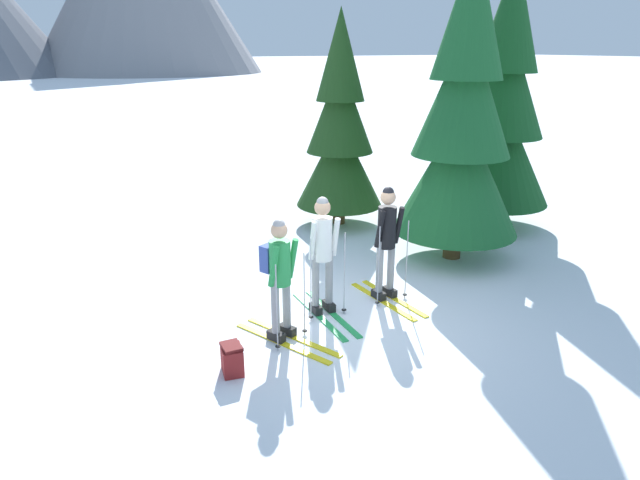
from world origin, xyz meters
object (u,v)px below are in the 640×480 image
object	(u,v)px
skier_in_green	(280,273)
skier_in_white	(323,251)
skier_in_black	(387,238)
pine_tree_near	(502,109)
pine_tree_mid	(462,123)
backpack_on_snow_front	(232,359)
pine_tree_far	(340,130)

from	to	relation	value
skier_in_green	skier_in_white	bearing A→B (deg)	27.68
skier_in_black	pine_tree_near	size ratio (longest dim) A/B	0.33
skier_in_black	pine_tree_mid	xyz separation A→B (m)	(2.11, 1.00, 1.49)
backpack_on_snow_front	pine_tree_near	bearing A→B (deg)	25.06
skier_in_white	pine_tree_far	size ratio (longest dim) A/B	0.39
pine_tree_near	pine_tree_mid	bearing A→B (deg)	-148.70
skier_in_white	skier_in_green	bearing A→B (deg)	-152.32
pine_tree_far	backpack_on_snow_front	world-z (taller)	pine_tree_far
skier_in_white	pine_tree_near	distance (m)	5.98
pine_tree_near	backpack_on_snow_front	xyz separation A→B (m)	(-7.01, -3.27, -2.32)
skier_in_green	backpack_on_snow_front	xyz separation A→B (m)	(-0.85, -0.53, -0.76)
pine_tree_far	backpack_on_snow_front	bearing A→B (deg)	-129.69
pine_tree_mid	pine_tree_near	bearing A→B (deg)	31.30
pine_tree_near	pine_tree_mid	distance (m)	2.45
skier_in_black	backpack_on_snow_front	size ratio (longest dim) A/B	4.73
skier_in_white	pine_tree_mid	bearing A→B (deg)	17.68
pine_tree_far	skier_in_white	bearing A→B (deg)	-120.88
pine_tree_far	backpack_on_snow_front	size ratio (longest dim) A/B	11.91
pine_tree_mid	pine_tree_far	bearing A→B (deg)	107.91
pine_tree_mid	pine_tree_far	size ratio (longest dim) A/B	1.20
skier_in_green	pine_tree_mid	bearing A→B (deg)	19.89
skier_in_white	pine_tree_far	bearing A→B (deg)	59.12
skier_in_green	pine_tree_far	size ratio (longest dim) A/B	0.37
skier_in_black	pine_tree_near	world-z (taller)	pine_tree_near
skier_in_green	pine_tree_far	distance (m)	5.43
backpack_on_snow_front	pine_tree_mid	bearing A→B (deg)	22.17
skier_in_green	backpack_on_snow_front	world-z (taller)	skier_in_green
pine_tree_near	backpack_on_snow_front	world-z (taller)	pine_tree_near
skier_in_green	skier_in_white	size ratio (longest dim) A/B	0.95
pine_tree_mid	skier_in_black	bearing A→B (deg)	-154.67
skier_in_white	pine_tree_mid	distance (m)	3.69
skier_in_green	pine_tree_mid	world-z (taller)	pine_tree_mid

